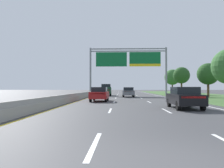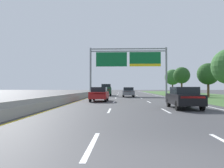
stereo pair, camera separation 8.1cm
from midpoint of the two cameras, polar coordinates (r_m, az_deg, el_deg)
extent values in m
plane|color=#3D3D3F|center=(39.58, 3.92, -3.11)|extent=(220.00, 220.00, 0.00)
cube|color=white|center=(6.26, -4.70, -14.92)|extent=(0.14, 3.00, 0.01)
cube|color=white|center=(15.13, -0.51, -6.66)|extent=(0.14, 3.00, 0.01)
cube|color=white|center=(24.09, 0.55, -4.52)|extent=(0.14, 3.00, 0.01)
cube|color=white|center=(33.08, 1.03, -3.54)|extent=(0.14, 3.00, 0.01)
cube|color=white|center=(42.07, 1.31, -2.97)|extent=(0.14, 3.00, 0.01)
cube|color=white|center=(51.06, 1.48, -2.61)|extent=(0.14, 3.00, 0.01)
cube|color=white|center=(60.06, 1.61, -2.35)|extent=(0.14, 3.00, 0.01)
cube|color=white|center=(69.05, 1.70, -2.16)|extent=(0.14, 3.00, 0.01)
cube|color=white|center=(78.05, 1.77, -2.02)|extent=(0.14, 3.00, 0.01)
cube|color=white|center=(87.05, 1.83, -1.90)|extent=(0.14, 3.00, 0.01)
cube|color=white|center=(15.40, 13.48, -6.54)|extent=(0.14, 3.00, 0.01)
cube|color=white|center=(24.26, 9.35, -4.48)|extent=(0.14, 3.00, 0.01)
cube|color=white|center=(33.20, 7.44, -3.52)|extent=(0.14, 3.00, 0.01)
cube|color=white|center=(42.16, 6.35, -2.96)|extent=(0.14, 3.00, 0.01)
cube|color=white|center=(51.14, 5.64, -2.60)|extent=(0.14, 3.00, 0.01)
cube|color=white|center=(60.13, 5.14, -2.35)|extent=(0.14, 3.00, 0.01)
cube|color=white|center=(69.11, 4.77, -2.16)|extent=(0.14, 3.00, 0.01)
cube|color=white|center=(78.10, 4.49, -2.02)|extent=(0.14, 3.00, 0.01)
cube|color=white|center=(87.10, 4.26, -1.90)|extent=(0.14, 3.00, 0.01)
cube|color=white|center=(40.18, 12.38, -3.05)|extent=(0.16, 106.00, 0.01)
cube|color=gold|center=(39.85, -4.60, -3.09)|extent=(0.16, 106.00, 0.01)
cube|color=#3D602D|center=(42.33, 23.18, -2.88)|extent=(14.00, 110.00, 0.02)
cube|color=#99968E|center=(39.93, -5.60, -2.69)|extent=(0.60, 110.00, 0.55)
cube|color=#99968E|center=(39.92, -5.59, -2.08)|extent=(0.25, 110.00, 0.30)
cylinder|color=gray|center=(44.61, -5.35, 3.12)|extent=(0.36, 0.36, 9.29)
cylinder|color=gray|center=(45.07, 13.53, 3.10)|extent=(0.36, 0.36, 9.29)
cube|color=gray|center=(44.77, 4.13, 8.80)|extent=(14.70, 0.24, 0.20)
cube|color=gray|center=(44.69, 4.13, 8.23)|extent=(14.70, 0.24, 0.20)
cube|color=#0C602D|center=(44.30, -0.08, 6.21)|extent=(6.00, 0.12, 2.77)
cube|color=#0C602D|center=(44.54, 8.35, 6.50)|extent=(6.00, 0.12, 2.27)
cube|color=yellow|center=(44.38, 8.36, 4.73)|extent=(6.00, 0.12, 0.50)
cube|color=#193D23|center=(42.91, -1.46, -1.71)|extent=(2.14, 5.45, 1.00)
cube|color=black|center=(43.76, -1.41, -0.53)|extent=(1.77, 1.95, 0.78)
cube|color=#B21414|center=(40.25, -1.60, -1.33)|extent=(1.68, 0.12, 0.12)
cube|color=#193D23|center=(41.18, -1.55, -0.91)|extent=(2.05, 2.00, 0.20)
cylinder|color=black|center=(44.80, -2.45, -2.31)|extent=(0.32, 0.85, 0.84)
cylinder|color=black|center=(44.74, -0.28, -2.32)|extent=(0.32, 0.85, 0.84)
cylinder|color=black|center=(41.13, -2.74, -2.44)|extent=(0.32, 0.85, 0.84)
cylinder|color=black|center=(41.07, -0.37, -2.44)|extent=(0.32, 0.85, 0.84)
cube|color=black|center=(17.29, 17.71, -3.62)|extent=(1.87, 4.42, 0.72)
cube|color=black|center=(17.23, 17.74, -1.57)|extent=(1.59, 2.32, 0.52)
cube|color=#B21414|center=(15.21, 19.78, -3.17)|extent=(1.53, 0.10, 0.12)
cylinder|color=black|center=(18.59, 14.14, -4.55)|extent=(0.23, 0.66, 0.66)
cylinder|color=black|center=(18.96, 18.90, -4.46)|extent=(0.23, 0.66, 0.66)
cylinder|color=black|center=(15.67, 16.27, -5.23)|extent=(0.23, 0.66, 0.66)
cylinder|color=black|center=(16.12, 21.84, -5.08)|extent=(0.23, 0.66, 0.66)
cube|color=maroon|center=(25.25, -3.10, -2.79)|extent=(1.85, 4.41, 0.72)
cube|color=black|center=(25.19, -3.11, -1.39)|extent=(1.58, 2.31, 0.52)
cube|color=#B21414|center=(23.10, -3.65, -2.43)|extent=(1.53, 0.09, 0.12)
cylinder|color=black|center=(26.84, -4.48, -3.45)|extent=(0.22, 0.66, 0.66)
cylinder|color=black|center=(26.69, -1.06, -3.47)|extent=(0.22, 0.66, 0.66)
cylinder|color=black|center=(23.88, -5.38, -3.76)|extent=(0.22, 0.66, 0.66)
cylinder|color=black|center=(23.70, -1.54, -3.79)|extent=(0.22, 0.66, 0.66)
cube|color=slate|center=(37.22, 4.16, -2.18)|extent=(1.90, 4.43, 0.72)
cube|color=black|center=(37.16, 4.16, -1.23)|extent=(1.61, 2.33, 0.52)
cube|color=#B21414|center=(35.05, 4.33, -1.91)|extent=(1.53, 0.11, 0.12)
cylinder|color=black|center=(38.69, 2.86, -2.67)|extent=(0.23, 0.66, 0.66)
cylinder|color=black|center=(38.77, 5.23, -2.66)|extent=(0.23, 0.66, 0.66)
cylinder|color=black|center=(35.70, 2.99, -2.82)|extent=(0.23, 0.66, 0.66)
cylinder|color=black|center=(35.78, 5.56, -2.81)|extent=(0.23, 0.66, 0.66)
cylinder|color=#4C3823|center=(38.17, 23.07, -1.39)|extent=(0.36, 0.36, 2.30)
sphere|color=#234C1E|center=(38.23, 23.05, 2.35)|extent=(3.36, 3.36, 3.36)
cylinder|color=#4C3823|center=(49.93, 17.14, -1.05)|extent=(0.36, 0.36, 2.73)
sphere|color=#234C1E|center=(50.00, 17.13, 2.11)|extent=(3.46, 3.46, 3.46)
cylinder|color=#4C3823|center=(65.43, 15.00, -1.02)|extent=(0.36, 0.36, 2.71)
sphere|color=#33662D|center=(65.50, 14.99, 1.68)|extent=(4.32, 4.32, 4.32)
camera|label=1|loc=(0.04, -89.93, 0.00)|focal=36.42mm
camera|label=2|loc=(0.04, 90.07, 0.00)|focal=36.42mm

